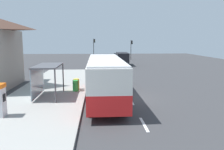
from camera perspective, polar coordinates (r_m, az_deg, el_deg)
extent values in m
cube|color=#38383A|center=(32.58, 0.51, 0.41)|extent=(56.00, 92.00, 0.04)
cube|color=#999993|center=(21.08, -14.79, -4.09)|extent=(6.20, 30.00, 0.18)
cube|color=silver|center=(13.25, 7.80, -11.84)|extent=(0.16, 2.20, 0.01)
cube|color=silver|center=(17.95, 4.68, -6.31)|extent=(0.16, 2.20, 0.01)
cube|color=silver|center=(22.78, 2.90, -3.09)|extent=(0.16, 2.20, 0.01)
cube|color=silver|center=(27.67, 1.75, -1.00)|extent=(0.16, 2.20, 0.01)
cube|color=silver|center=(32.59, 0.95, 0.46)|extent=(0.16, 2.20, 0.01)
cube|color=silver|center=(37.53, 0.36, 1.54)|extent=(0.16, 2.20, 0.01)
cube|color=silver|center=(42.49, -0.09, 2.36)|extent=(0.16, 2.20, 0.01)
cube|color=silver|center=(47.46, -0.45, 3.01)|extent=(0.16, 2.20, 0.01)
cube|color=red|center=(17.93, -1.65, -2.79)|extent=(2.58, 11.02, 1.15)
cube|color=silver|center=(17.72, -1.67, 1.33)|extent=(2.58, 11.02, 1.45)
cube|color=silver|center=(17.64, -1.68, 3.83)|extent=(2.45, 10.80, 0.12)
cube|color=black|center=(23.14, -2.20, 2.85)|extent=(2.30, 0.14, 1.22)
cube|color=black|center=(17.23, -5.63, 0.84)|extent=(0.14, 8.58, 1.10)
cylinder|color=black|center=(21.86, -5.01, -2.29)|extent=(0.29, 1.00, 1.00)
cylinder|color=black|center=(21.93, 0.90, -2.22)|extent=(0.29, 1.00, 1.00)
cylinder|color=black|center=(14.47, -5.57, -7.96)|extent=(0.29, 1.00, 1.00)
cylinder|color=black|center=(14.58, 3.43, -7.81)|extent=(0.29, 1.00, 1.00)
cube|color=black|center=(42.52, 2.54, 4.13)|extent=(2.10, 5.24, 1.96)
cube|color=black|center=(42.49, 2.54, 4.59)|extent=(2.10, 3.16, 0.44)
cylinder|color=black|center=(40.71, 4.03, 2.54)|extent=(0.23, 0.68, 0.68)
cylinder|color=black|center=(40.55, 1.50, 2.53)|extent=(0.23, 0.68, 0.68)
cylinder|color=black|center=(44.67, 3.47, 3.08)|extent=(0.23, 0.68, 0.68)
cylinder|color=black|center=(44.52, 1.16, 3.08)|extent=(0.23, 0.68, 0.68)
cube|color=black|center=(55.07, 1.27, 4.42)|extent=(2.06, 4.50, 0.60)
cube|color=black|center=(54.83, 1.27, 5.03)|extent=(1.72, 2.47, 0.60)
cylinder|color=black|center=(56.58, 0.40, 4.23)|extent=(0.24, 0.65, 0.64)
cylinder|color=black|center=(56.61, 2.06, 4.23)|extent=(0.24, 0.65, 0.64)
cylinder|color=black|center=(53.59, 0.42, 3.99)|extent=(0.24, 0.65, 0.64)
cylinder|color=black|center=(53.63, 2.18, 3.99)|extent=(0.24, 0.65, 0.64)
cube|color=black|center=(14.94, -24.77, -5.02)|extent=(0.03, 0.36, 0.44)
cylinder|color=green|center=(20.63, -8.84, -2.58)|extent=(0.52, 0.52, 0.95)
cylinder|color=yellow|center=(21.31, -8.67, -2.21)|extent=(0.52, 0.52, 0.95)
cylinder|color=#2D2D2D|center=(54.43, 4.62, 6.08)|extent=(0.14, 0.14, 4.52)
cube|color=black|center=(54.42, 4.88, 7.93)|extent=(0.24, 0.28, 0.84)
sphere|color=red|center=(54.43, 5.01, 8.22)|extent=(0.16, 0.16, 0.16)
sphere|color=#3C2C03|center=(54.43, 5.00, 7.92)|extent=(0.16, 0.16, 0.16)
sphere|color=black|center=(54.44, 5.00, 7.63)|extent=(0.16, 0.16, 0.16)
cylinder|color=#2D2D2D|center=(54.69, -4.51, 6.27)|extent=(0.14, 0.14, 4.85)
cube|color=black|center=(54.65, -4.30, 8.29)|extent=(0.24, 0.28, 0.84)
sphere|color=#360606|center=(54.64, -4.17, 8.58)|extent=(0.16, 0.16, 0.16)
sphere|color=#F2B20C|center=(54.65, -4.17, 8.29)|extent=(0.16, 0.16, 0.16)
sphere|color=black|center=(54.65, -4.17, 8.00)|extent=(0.16, 0.16, 0.16)
cube|color=#4C4C51|center=(18.73, -15.33, 2.21)|extent=(1.80, 4.00, 0.10)
cube|color=#8CA5B2|center=(19.08, -17.69, -1.42)|extent=(0.06, 3.80, 2.30)
cylinder|color=#4C4C51|center=(16.90, -13.65, -2.61)|extent=(0.10, 0.10, 2.44)
cylinder|color=#4C4C51|center=(20.59, -11.81, -0.57)|extent=(0.10, 0.10, 2.44)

